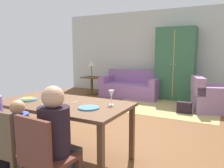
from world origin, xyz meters
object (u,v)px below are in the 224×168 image
at_px(couch, 131,87).
at_px(armoire, 175,64).
at_px(dining_chair_child, 8,145).
at_px(plate_near_woman, 89,108).
at_px(armchair, 210,98).
at_px(person_woman, 58,146).
at_px(side_table, 92,83).
at_px(plate_near_child, 52,104).
at_px(person_child, 22,144).
at_px(dining_table, 62,108).
at_px(plate_near_man, 28,100).
at_px(handbag, 184,108).
at_px(table_lamp, 92,64).
at_px(dining_chair_woman, 44,156).
at_px(wine_glass, 111,94).

height_order(couch, armoire, armoire).
relative_size(dining_chair_child, couch, 0.48).
bearing_deg(plate_near_woman, armchair, 73.30).
bearing_deg(plate_near_woman, person_woman, -89.74).
bearing_deg(side_table, armchair, -6.57).
bearing_deg(plate_near_child, armoire, 83.62).
distance_m(dining_chair_child, side_table, 5.13).
bearing_deg(person_child, dining_table, 89.91).
height_order(dining_chair_child, person_woman, person_woman).
relative_size(plate_near_man, plate_near_woman, 1.00).
height_order(plate_near_child, handbag, plate_near_child).
relative_size(armchair, armoire, 0.51).
bearing_deg(couch, plate_near_child, -80.04).
xyz_separation_m(armchair, armoire, (-1.04, 0.98, 0.73)).
distance_m(person_child, table_lamp, 5.01).
bearing_deg(plate_near_man, dining_chair_child, -54.86).
bearing_deg(armchair, plate_near_child, -113.16).
bearing_deg(person_child, plate_near_child, 89.87).
relative_size(plate_near_woman, armoire, 0.12).
distance_m(plate_near_man, armoire, 4.68).
distance_m(dining_chair_child, armchair, 4.56).
bearing_deg(plate_near_man, plate_near_woman, 1.17).
bearing_deg(armoire, couch, -166.46).
bearing_deg(dining_chair_woman, couch, 104.07).
distance_m(dining_table, plate_near_man, 0.51).
distance_m(armchair, armoire, 1.61).
xyz_separation_m(dining_table, dining_chair_woman, (0.48, -0.82, -0.20)).
distance_m(dining_table, plate_near_child, 0.20).
distance_m(plate_near_woman, dining_chair_child, 0.91).
bearing_deg(plate_near_child, dining_chair_child, -89.74).
bearing_deg(armoire, dining_table, -96.63).
relative_size(plate_near_child, plate_near_woman, 1.00).
xyz_separation_m(person_woman, table_lamp, (-2.54, 4.53, 0.50)).
relative_size(armchair, handbag, 3.35).
distance_m(wine_glass, armchair, 3.46).
bearing_deg(wine_glass, armchair, 74.39).
bearing_deg(dining_table, side_table, 117.85).
bearing_deg(dining_chair_woman, plate_near_man, 144.31).
bearing_deg(person_woman, armchair, 75.45).
xyz_separation_m(person_woman, handbag, (0.57, 3.63, -0.38)).
relative_size(dining_chair_woman, couch, 0.48).
distance_m(plate_near_woman, couch, 4.44).
relative_size(dining_chair_woman, armoire, 0.41).
bearing_deg(side_table, dining_chair_child, -66.41).
bearing_deg(side_table, person_woman, -60.67).
xyz_separation_m(plate_near_man, armoire, (1.01, 4.57, 0.28)).
height_order(wine_glass, handbag, wine_glass).
xyz_separation_m(dining_chair_woman, person_woman, (0.01, 0.18, 0.02)).
distance_m(plate_near_child, armoire, 4.66).
bearing_deg(plate_near_man, couch, 93.61).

